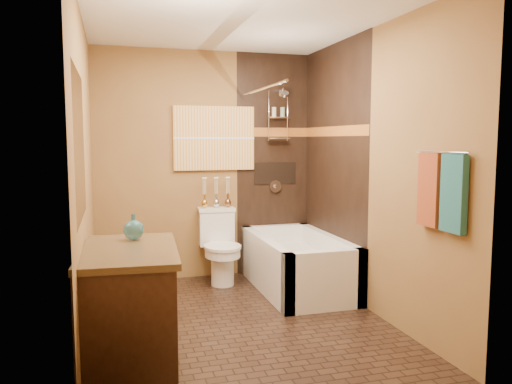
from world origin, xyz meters
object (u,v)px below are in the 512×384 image
object	(u,v)px
bathtub	(297,268)
vanity	(129,313)
sunset_painting	(214,138)
toilet	(220,246)

from	to	relation	value
bathtub	vanity	distance (m)	2.31
sunset_painting	vanity	distance (m)	2.71
vanity	bathtub	bearing A→B (deg)	45.10
bathtub	vanity	bearing A→B (deg)	-138.62
sunset_painting	vanity	world-z (taller)	sunset_painting
sunset_painting	toilet	size ratio (longest dim) A/B	1.14
toilet	sunset_painting	bearing A→B (deg)	93.28
bathtub	vanity	size ratio (longest dim) A/B	1.50
sunset_painting	vanity	size ratio (longest dim) A/B	0.90
bathtub	vanity	world-z (taller)	vanity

